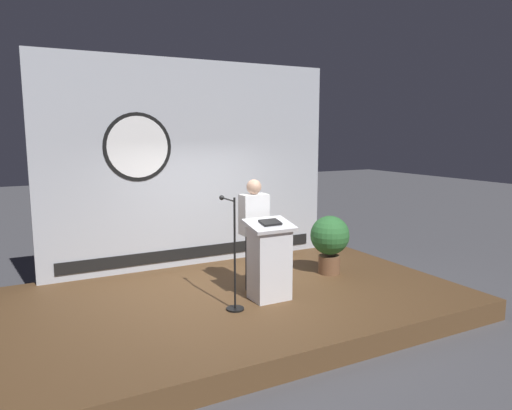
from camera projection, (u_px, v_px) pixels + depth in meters
ground_plane at (241, 313)px, 7.03m from camera, size 40.00×40.00×0.00m
stage_platform at (241, 304)px, 7.01m from camera, size 6.40×4.00×0.30m
banner_display at (192, 165)px, 8.31m from camera, size 5.24×0.12×3.56m
podium at (269, 261)px, 6.69m from camera, size 0.64×0.50×1.14m
speaker_person at (254, 234)px, 7.07m from camera, size 0.40×0.26×1.66m
microphone_stand at (233, 270)px, 6.33m from camera, size 0.24×0.56×1.51m
potted_plant at (330, 239)px, 7.92m from camera, size 0.65×0.65×0.97m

